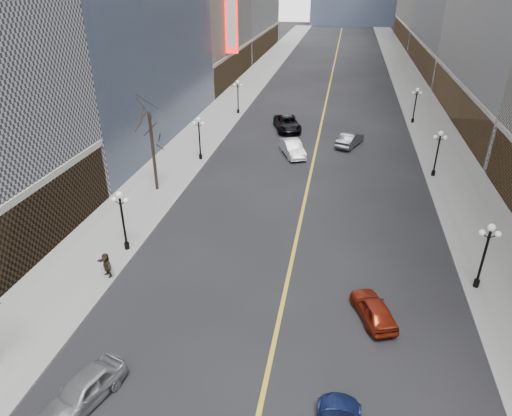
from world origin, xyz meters
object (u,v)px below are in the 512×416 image
at_px(streetlamp_west_3, 238,93).
at_px(car_nb_far, 287,123).
at_px(car_sb_far, 350,139).
at_px(streetlamp_east_2, 438,149).
at_px(streetlamp_west_1, 122,215).
at_px(car_nb_near, 83,390).
at_px(car_sb_mid, 374,309).
at_px(streetlamp_east_1, 486,250).
at_px(streetlamp_west_2, 199,134).
at_px(car_nb_mid, 293,148).
at_px(streetlamp_east_3, 416,102).

relative_size(streetlamp_west_3, car_nb_far, 0.74).
xyz_separation_m(car_nb_far, car_sb_far, (7.79, -4.59, -0.05)).
relative_size(streetlamp_east_2, streetlamp_west_3, 1.00).
distance_m(streetlamp_west_1, car_nb_near, 13.25).
relative_size(streetlamp_west_1, car_sb_mid, 1.13).
bearing_deg(car_nb_near, streetlamp_west_3, 112.46).
bearing_deg(streetlamp_west_1, car_sb_far, 58.71).
xyz_separation_m(streetlamp_east_1, streetlamp_west_2, (-23.60, 18.00, 0.00)).
distance_m(car_nb_mid, car_sb_far, 7.42).
bearing_deg(streetlamp_west_1, car_nb_near, -73.40).
bearing_deg(car_sb_far, car_nb_near, 93.40).
relative_size(streetlamp_east_2, car_nb_far, 0.74).
xyz_separation_m(streetlamp_west_1, car_nb_far, (7.70, 30.09, -2.05)).
relative_size(streetlamp_east_1, streetlamp_west_2, 1.00).
bearing_deg(car_nb_far, car_nb_near, -112.50).
bearing_deg(streetlamp_west_3, car_nb_mid, -57.47).
bearing_deg(car_sb_mid, car_nb_mid, -94.12).
height_order(streetlamp_east_2, streetlamp_east_3, same).
bearing_deg(car_nb_mid, car_nb_near, -122.34).
bearing_deg(streetlamp_west_3, streetlamp_east_2, -37.33).
height_order(car_nb_near, car_sb_mid, car_nb_near).
bearing_deg(streetlamp_west_3, streetlamp_east_3, 0.00).
distance_m(car_nb_near, car_nb_mid, 34.25).
bearing_deg(car_sb_mid, car_nb_near, 11.19).
distance_m(streetlamp_west_2, car_sb_mid, 28.05).
height_order(streetlamp_west_1, car_nb_mid, streetlamp_west_1).
height_order(streetlamp_west_3, car_nb_mid, streetlamp_west_3).
bearing_deg(streetlamp_west_3, streetlamp_west_2, -90.00).
xyz_separation_m(streetlamp_west_1, car_nb_mid, (9.41, 21.25, -2.07)).
bearing_deg(streetlamp_east_2, car_sb_mid, -106.39).
bearing_deg(car_nb_far, streetlamp_west_3, 125.33).
bearing_deg(streetlamp_east_1, streetlamp_west_2, 142.67).
bearing_deg(car_sb_far, car_sb_mid, 113.66).
bearing_deg(car_sb_far, streetlamp_west_2, 46.41).
relative_size(streetlamp_west_2, car_nb_mid, 0.90).
bearing_deg(streetlamp_east_2, car_nb_near, -123.06).
height_order(car_nb_near, car_nb_mid, car_nb_mid).
distance_m(streetlamp_east_3, car_sb_far, 13.43).
xyz_separation_m(streetlamp_east_1, car_nb_far, (-15.90, 30.09, -2.05)).
relative_size(streetlamp_east_1, streetlamp_east_2, 1.00).
bearing_deg(car_nb_mid, streetlamp_west_1, -136.68).
bearing_deg(car_sb_mid, streetlamp_west_2, -73.28).
height_order(streetlamp_west_1, streetlamp_west_3, same).
height_order(streetlamp_east_1, streetlamp_west_2, same).
relative_size(streetlamp_east_3, streetlamp_west_1, 1.00).
distance_m(streetlamp_west_2, car_nb_mid, 10.17).
distance_m(car_nb_near, car_nb_far, 42.80).
relative_size(streetlamp_east_1, streetlamp_west_3, 1.00).
bearing_deg(streetlamp_east_1, streetlamp_east_3, 90.00).
bearing_deg(streetlamp_east_1, car_nb_far, 117.85).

